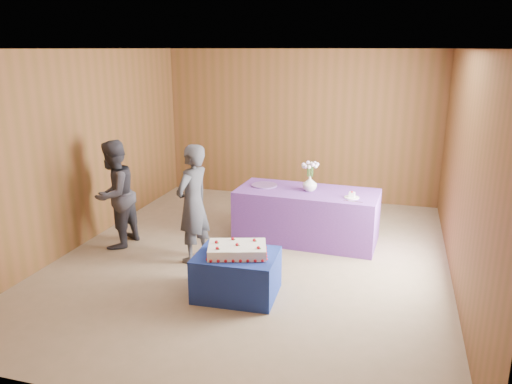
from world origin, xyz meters
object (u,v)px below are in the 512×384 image
at_px(cake_table, 237,275).
at_px(guest_left, 193,204).
at_px(sheet_cake, 237,250).
at_px(serving_table, 307,216).
at_px(vase, 310,184).
at_px(guest_right, 114,194).

xyz_separation_m(cake_table, guest_left, (-0.85, 0.78, 0.53)).
bearing_deg(sheet_cake, cake_table, 124.94).
distance_m(serving_table, sheet_cake, 1.96).
bearing_deg(vase, guest_right, -159.59).
bearing_deg(cake_table, sheet_cake, -40.76).
relative_size(vase, guest_right, 0.14).
relative_size(serving_table, guest_right, 1.32).
relative_size(guest_left, guest_right, 1.03).
relative_size(serving_table, vase, 9.37).
xyz_separation_m(sheet_cake, guest_left, (-0.86, 0.79, 0.22)).
xyz_separation_m(cake_table, guest_right, (-2.09, 0.94, 0.51)).
xyz_separation_m(serving_table, guest_left, (-1.29, -1.11, 0.40)).
bearing_deg(serving_table, guest_right, -156.61).
relative_size(cake_table, sheet_cake, 1.18).
relative_size(serving_table, guest_left, 1.29).
xyz_separation_m(vase, guest_right, (-2.56, -0.95, -0.10)).
bearing_deg(serving_table, guest_left, -136.40).
bearing_deg(serving_table, cake_table, -100.40).
bearing_deg(guest_right, serving_table, 113.64).
bearing_deg(guest_right, sheet_cake, 68.69).
bearing_deg(vase, guest_left, -139.82).
bearing_deg(guest_left, sheet_cake, 62.01).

